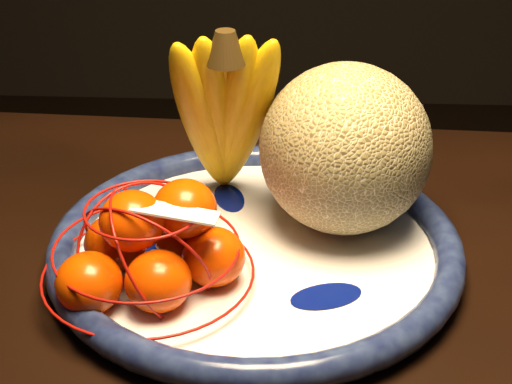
{
  "coord_description": "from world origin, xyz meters",
  "views": [
    {
      "loc": [
        0.05,
        -0.47,
        1.13
      ],
      "look_at": [
        0.01,
        0.17,
        0.77
      ],
      "focal_mm": 55.0,
      "sensor_mm": 36.0,
      "label": 1
    }
  ],
  "objects_px": {
    "mandarin_bag": "(153,248)",
    "banana_bunch": "(224,108)",
    "cantaloupe": "(345,149)",
    "fruit_bowl": "(255,247)",
    "dining_table": "(194,384)"
  },
  "relations": [
    {
      "from": "cantaloupe",
      "to": "mandarin_bag",
      "type": "xyz_separation_m",
      "value": [
        -0.17,
        -0.11,
        -0.05
      ]
    },
    {
      "from": "cantaloupe",
      "to": "mandarin_bag",
      "type": "bearing_deg",
      "value": -147.18
    },
    {
      "from": "dining_table",
      "to": "mandarin_bag",
      "type": "bearing_deg",
      "value": 140.0
    },
    {
      "from": "fruit_bowl",
      "to": "cantaloupe",
      "type": "relative_size",
      "value": 2.38
    },
    {
      "from": "dining_table",
      "to": "fruit_bowl",
      "type": "distance_m",
      "value": 0.14
    },
    {
      "from": "fruit_bowl",
      "to": "dining_table",
      "type": "bearing_deg",
      "value": -118.59
    },
    {
      "from": "fruit_bowl",
      "to": "banana_bunch",
      "type": "distance_m",
      "value": 0.14
    },
    {
      "from": "cantaloupe",
      "to": "fruit_bowl",
      "type": "bearing_deg",
      "value": -149.63
    },
    {
      "from": "fruit_bowl",
      "to": "mandarin_bag",
      "type": "height_order",
      "value": "mandarin_bag"
    },
    {
      "from": "banana_bunch",
      "to": "mandarin_bag",
      "type": "relative_size",
      "value": 0.92
    },
    {
      "from": "dining_table",
      "to": "mandarin_bag",
      "type": "xyz_separation_m",
      "value": [
        -0.04,
        0.03,
        0.13
      ]
    },
    {
      "from": "mandarin_bag",
      "to": "banana_bunch",
      "type": "bearing_deg",
      "value": 70.83
    },
    {
      "from": "cantaloupe",
      "to": "banana_bunch",
      "type": "relative_size",
      "value": 0.78
    },
    {
      "from": "dining_table",
      "to": "cantaloupe",
      "type": "xyz_separation_m",
      "value": [
        0.13,
        0.14,
        0.17
      ]
    },
    {
      "from": "dining_table",
      "to": "fruit_bowl",
      "type": "height_order",
      "value": "fruit_bowl"
    }
  ]
}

